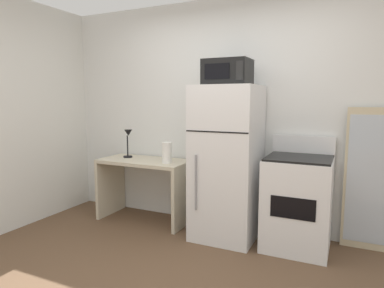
{
  "coord_description": "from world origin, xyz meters",
  "views": [
    {
      "loc": [
        1.23,
        -2.0,
        1.47
      ],
      "look_at": [
        -0.23,
        1.1,
        1.02
      ],
      "focal_mm": 31.27,
      "sensor_mm": 36.0,
      "label": 1
    }
  ],
  "objects_px": {
    "paper_towel_roll": "(167,153)",
    "refrigerator": "(227,163)",
    "oven_range": "(297,202)",
    "leaning_mirror": "(368,180)",
    "microwave": "(228,72)",
    "desk_lamp": "(128,139)",
    "desk": "(145,178)"
  },
  "relations": [
    {
      "from": "microwave",
      "to": "refrigerator",
      "type": "bearing_deg",
      "value": 90.31
    },
    {
      "from": "desk",
      "to": "microwave",
      "type": "xyz_separation_m",
      "value": [
        1.07,
        -0.07,
        1.23
      ]
    },
    {
      "from": "desk",
      "to": "refrigerator",
      "type": "relative_size",
      "value": 0.68
    },
    {
      "from": "desk_lamp",
      "to": "leaning_mirror",
      "type": "relative_size",
      "value": 0.25
    },
    {
      "from": "desk",
      "to": "desk_lamp",
      "type": "height_order",
      "value": "desk_lamp"
    },
    {
      "from": "refrigerator",
      "to": "leaning_mirror",
      "type": "relative_size",
      "value": 1.15
    },
    {
      "from": "paper_towel_roll",
      "to": "microwave",
      "type": "relative_size",
      "value": 0.52
    },
    {
      "from": "refrigerator",
      "to": "leaning_mirror",
      "type": "distance_m",
      "value": 1.38
    },
    {
      "from": "desk",
      "to": "refrigerator",
      "type": "height_order",
      "value": "refrigerator"
    },
    {
      "from": "paper_towel_roll",
      "to": "oven_range",
      "type": "bearing_deg",
      "value": 1.84
    },
    {
      "from": "leaning_mirror",
      "to": "desk",
      "type": "bearing_deg",
      "value": -174.55
    },
    {
      "from": "leaning_mirror",
      "to": "oven_range",
      "type": "bearing_deg",
      "value": -157.62
    },
    {
      "from": "desk_lamp",
      "to": "refrigerator",
      "type": "xyz_separation_m",
      "value": [
        1.33,
        -0.09,
        -0.18
      ]
    },
    {
      "from": "oven_range",
      "to": "microwave",
      "type": "bearing_deg",
      "value": -176.11
    },
    {
      "from": "desk",
      "to": "leaning_mirror",
      "type": "distance_m",
      "value": 2.43
    },
    {
      "from": "paper_towel_roll",
      "to": "refrigerator",
      "type": "distance_m",
      "value": 0.72
    },
    {
      "from": "microwave",
      "to": "desk",
      "type": "bearing_deg",
      "value": 176.03
    },
    {
      "from": "desk_lamp",
      "to": "refrigerator",
      "type": "bearing_deg",
      "value": -3.86
    },
    {
      "from": "desk",
      "to": "leaning_mirror",
      "type": "xyz_separation_m",
      "value": [
        2.42,
        0.23,
        0.18
      ]
    },
    {
      "from": "microwave",
      "to": "oven_range",
      "type": "relative_size",
      "value": 0.42
    },
    {
      "from": "refrigerator",
      "to": "microwave",
      "type": "xyz_separation_m",
      "value": [
        0.0,
        -0.02,
        0.94
      ]
    },
    {
      "from": "desk_lamp",
      "to": "oven_range",
      "type": "height_order",
      "value": "desk_lamp"
    },
    {
      "from": "desk",
      "to": "desk_lamp",
      "type": "distance_m",
      "value": 0.54
    },
    {
      "from": "refrigerator",
      "to": "leaning_mirror",
      "type": "xyz_separation_m",
      "value": [
        1.35,
        0.28,
        -0.11
      ]
    },
    {
      "from": "desk_lamp",
      "to": "microwave",
      "type": "xyz_separation_m",
      "value": [
        1.33,
        -0.11,
        0.76
      ]
    },
    {
      "from": "desk",
      "to": "desk_lamp",
      "type": "xyz_separation_m",
      "value": [
        -0.26,
        0.04,
        0.47
      ]
    },
    {
      "from": "oven_range",
      "to": "leaning_mirror",
      "type": "distance_m",
      "value": 0.71
    },
    {
      "from": "paper_towel_roll",
      "to": "desk_lamp",
      "type": "bearing_deg",
      "value": 170.0
    },
    {
      "from": "refrigerator",
      "to": "microwave",
      "type": "height_order",
      "value": "microwave"
    },
    {
      "from": "refrigerator",
      "to": "desk",
      "type": "bearing_deg",
      "value": 177.17
    },
    {
      "from": "desk_lamp",
      "to": "refrigerator",
      "type": "relative_size",
      "value": 0.22
    },
    {
      "from": "desk",
      "to": "paper_towel_roll",
      "type": "bearing_deg",
      "value": -11.48
    }
  ]
}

